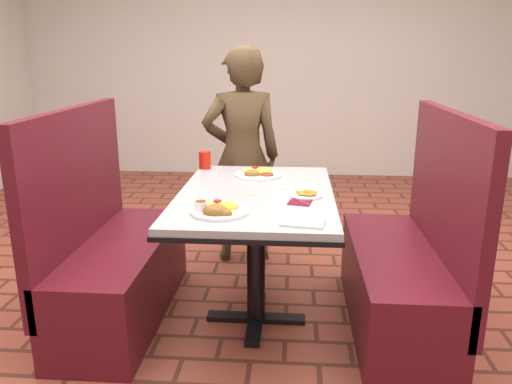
% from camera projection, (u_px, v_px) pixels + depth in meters
% --- Properties ---
extents(dining_table, '(0.81, 1.21, 0.75)m').
position_uv_depth(dining_table, '(256.00, 210.00, 2.63)').
color(dining_table, '#A9ABAE').
rests_on(dining_table, ground).
extents(booth_bench_left, '(0.47, 1.20, 1.17)m').
position_uv_depth(booth_bench_left, '(113.00, 262.00, 2.77)').
color(booth_bench_left, maroon).
rests_on(booth_bench_left, ground).
extents(booth_bench_right, '(0.47, 1.20, 1.17)m').
position_uv_depth(booth_bench_right, '(405.00, 271.00, 2.66)').
color(booth_bench_right, maroon).
rests_on(booth_bench_right, ground).
extents(diner_person, '(0.61, 0.47, 1.50)m').
position_uv_depth(diner_person, '(242.00, 157.00, 3.47)').
color(diner_person, brown).
rests_on(diner_person, ground).
extents(near_dinner_plate, '(0.27, 0.27, 0.08)m').
position_uv_depth(near_dinner_plate, '(218.00, 207.00, 2.25)').
color(near_dinner_plate, white).
rests_on(near_dinner_plate, dining_table).
extents(far_dinner_plate, '(0.27, 0.27, 0.07)m').
position_uv_depth(far_dinner_plate, '(258.00, 172.00, 2.93)').
color(far_dinner_plate, white).
rests_on(far_dinner_plate, dining_table).
extents(plantain_plate, '(0.16, 0.16, 0.03)m').
position_uv_depth(plantain_plate, '(306.00, 194.00, 2.52)').
color(plantain_plate, white).
rests_on(plantain_plate, dining_table).
extents(maroon_napkin, '(0.13, 0.13, 0.00)m').
position_uv_depth(maroon_napkin, '(300.00, 202.00, 2.42)').
color(maroon_napkin, maroon).
rests_on(maroon_napkin, dining_table).
extents(spoon_utensil, '(0.08, 0.12, 0.00)m').
position_uv_depth(spoon_utensil, '(300.00, 201.00, 2.43)').
color(spoon_utensil, silver).
rests_on(spoon_utensil, dining_table).
extents(red_tumbler, '(0.07, 0.07, 0.11)m').
position_uv_depth(red_tumbler, '(205.00, 160.00, 3.11)').
color(red_tumbler, red).
rests_on(red_tumbler, dining_table).
extents(paper_napkin, '(0.20, 0.17, 0.01)m').
position_uv_depth(paper_napkin, '(303.00, 222.00, 2.13)').
color(paper_napkin, silver).
rests_on(paper_napkin, dining_table).
extents(knife_utensil, '(0.04, 0.15, 0.00)m').
position_uv_depth(knife_utensil, '(243.00, 211.00, 2.27)').
color(knife_utensil, '#B9B9BE').
rests_on(knife_utensil, dining_table).
extents(fork_utensil, '(0.04, 0.14, 0.00)m').
position_uv_depth(fork_utensil, '(236.00, 210.00, 2.28)').
color(fork_utensil, silver).
rests_on(fork_utensil, dining_table).
extents(lettuce_shreds, '(0.28, 0.32, 0.00)m').
position_uv_depth(lettuce_shreds, '(264.00, 189.00, 2.66)').
color(lettuce_shreds, '#87B046').
rests_on(lettuce_shreds, dining_table).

